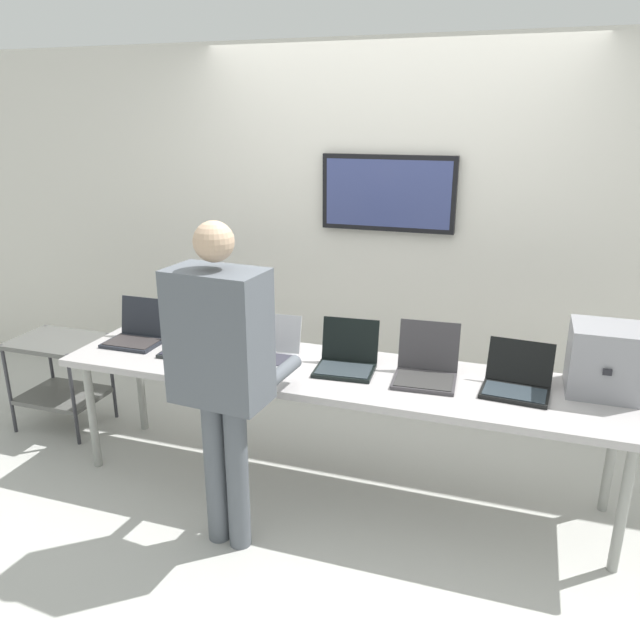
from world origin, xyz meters
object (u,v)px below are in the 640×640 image
object	(u,v)px
equipment_box	(604,360)
laptop_station_1	(198,341)
person	(221,360)
laptop_station_4	(426,367)
laptop_station_0	(138,333)
workbench	(336,379)
laptop_station_3	(347,358)
laptop_station_5	(517,381)
storage_cart	(60,369)
laptop_station_2	(271,349)

from	to	relation	value
equipment_box	laptop_station_1	bearing A→B (deg)	-176.65
person	equipment_box	bearing A→B (deg)	24.81
equipment_box	laptop_station_4	xyz separation A→B (m)	(-0.86, -0.11, -0.11)
person	laptop_station_0	bearing A→B (deg)	144.12
workbench	person	size ratio (longest dim) A/B	1.91
laptop_station_4	laptop_station_3	bearing A→B (deg)	-179.37
laptop_station_5	storage_cart	world-z (taller)	laptop_station_5
laptop_station_4	laptop_station_5	size ratio (longest dim) A/B	0.99
laptop_station_1	laptop_station_4	size ratio (longest dim) A/B	1.08
laptop_station_5	laptop_station_4	bearing A→B (deg)	179.04
laptop_station_3	equipment_box	bearing A→B (deg)	5.20
laptop_station_2	laptop_station_3	world-z (taller)	laptop_station_3
equipment_box	person	size ratio (longest dim) A/B	0.21
laptop_station_2	storage_cart	bearing A→B (deg)	177.44
laptop_station_0	storage_cart	bearing A→B (deg)	173.56
person	storage_cart	xyz separation A→B (m)	(-1.63, 0.75, -0.57)
laptop_station_0	person	distance (m)	1.16
laptop_station_2	laptop_station_3	distance (m)	0.46
laptop_station_4	person	xyz separation A→B (m)	(-0.84, -0.67, 0.19)
laptop_station_3	laptop_station_4	world-z (taller)	laptop_station_4
laptop_station_0	laptop_station_5	world-z (taller)	laptop_station_0
laptop_station_4	equipment_box	bearing A→B (deg)	7.49
laptop_station_1	laptop_station_3	distance (m)	0.91
laptop_station_1	workbench	bearing A→B (deg)	-2.45
laptop_station_0	laptop_station_4	xyz separation A→B (m)	(1.77, 0.01, 0.01)
workbench	laptop_station_2	distance (m)	0.43
laptop_station_0	laptop_station_3	world-z (taller)	laptop_station_3
person	workbench	bearing A→B (deg)	59.51
laptop_station_2	laptop_station_5	bearing A→B (deg)	-0.48
laptop_station_0	laptop_station_5	xyz separation A→B (m)	(2.23, -0.00, -0.00)
laptop_station_0	person	world-z (taller)	person
laptop_station_5	storage_cart	size ratio (longest dim) A/B	0.55
laptop_station_2	workbench	bearing A→B (deg)	-7.85
equipment_box	laptop_station_0	size ratio (longest dim) A/B	1.06
storage_cart	laptop_station_4	bearing A→B (deg)	-1.73
person	laptop_station_2	bearing A→B (deg)	93.86
laptop_station_3	laptop_station_5	xyz separation A→B (m)	(0.89, -0.00, -0.01)
person	storage_cart	size ratio (longest dim) A/B	2.58
storage_cart	laptop_station_5	bearing A→B (deg)	-1.61
laptop_station_3	laptop_station_2	bearing A→B (deg)	178.94
laptop_station_1	person	xyz separation A→B (m)	(0.50, -0.66, 0.20)
laptop_station_0	laptop_station_2	xyz separation A→B (m)	(0.88, 0.01, -0.00)
person	laptop_station_3	bearing A→B (deg)	58.54
laptop_station_5	storage_cart	bearing A→B (deg)	178.39
laptop_station_3	laptop_station_4	size ratio (longest dim) A/B	0.97
laptop_station_0	laptop_station_3	distance (m)	1.33
laptop_station_2	laptop_station_4	xyz separation A→B (m)	(0.89, -0.00, 0.01)
workbench	laptop_station_5	world-z (taller)	laptop_station_5
laptop_station_0	laptop_station_2	bearing A→B (deg)	0.59
laptop_station_0	laptop_station_4	size ratio (longest dim) A/B	0.94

